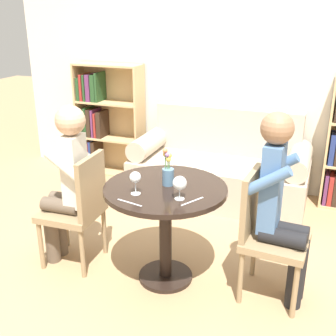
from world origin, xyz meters
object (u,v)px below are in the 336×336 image
object	(u,v)px
bookshelf_left	(103,120)
flower_vase	(168,172)
person_left	(67,181)
couch	(220,170)
chair_left	(79,206)
chair_right	(266,230)
person_right	(281,205)
wine_glass_left	(135,178)
wine_glass_right	(180,184)

from	to	relation	value
bookshelf_left	flower_vase	size ratio (longest dim) A/B	4.88
person_left	couch	bearing A→B (deg)	151.74
bookshelf_left	chair_left	world-z (taller)	bookshelf_left
chair_right	person_right	distance (m)	0.22
chair_left	wine_glass_left	xyz separation A→B (m)	(0.55, -0.15, 0.36)
wine_glass_right	chair_right	bearing A→B (deg)	24.71
couch	wine_glass_right	distance (m)	1.81
chair_right	flower_vase	size ratio (longest dim) A/B	3.34
person_left	wine_glass_left	world-z (taller)	person_left
chair_right	person_right	xyz separation A→B (m)	(0.08, -0.01, 0.21)
wine_glass_left	flower_vase	xyz separation A→B (m)	(0.14, 0.22, -0.02)
couch	chair_right	xyz separation A→B (m)	(0.69, -1.47, 0.18)
bookshelf_left	flower_vase	bearing A→B (deg)	-49.67
chair_left	bookshelf_left	bearing A→B (deg)	-158.56
couch	bookshelf_left	bearing A→B (deg)	170.08
wine_glass_left	flower_vase	bearing A→B (deg)	57.36
bookshelf_left	wine_glass_left	bearing A→B (deg)	-55.62
person_right	flower_vase	size ratio (longest dim) A/B	4.86
couch	person_left	distance (m)	1.82
chair_left	flower_vase	xyz separation A→B (m)	(0.69, 0.07, 0.35)
bookshelf_left	chair_left	size ratio (longest dim) A/B	1.46
couch	wine_glass_right	bearing A→B (deg)	-84.73
couch	chair_right	size ratio (longest dim) A/B	1.99
chair_left	person_left	distance (m)	0.21
couch	flower_vase	xyz separation A→B (m)	(0.00, -1.52, 0.53)
person_right	wine_glass_left	bearing A→B (deg)	110.02
person_right	wine_glass_right	size ratio (longest dim) A/B	8.34
chair_right	person_right	size ratio (longest dim) A/B	0.69
chair_right	wine_glass_left	bearing A→B (deg)	112.19
chair_left	chair_right	size ratio (longest dim) A/B	1.00
bookshelf_left	person_left	xyz separation A→B (m)	(0.74, -1.87, 0.04)
wine_glass_right	flower_vase	xyz separation A→B (m)	(-0.16, 0.19, -0.01)
couch	flower_vase	size ratio (longest dim) A/B	6.63
chair_left	wine_glass_right	xyz separation A→B (m)	(0.85, -0.12, 0.36)
wine_glass_left	flower_vase	world-z (taller)	flower_vase
chair_right	flower_vase	world-z (taller)	flower_vase
person_left	wine_glass_right	distance (m)	0.96
wine_glass_left	wine_glass_right	xyz separation A→B (m)	(0.30, 0.03, -0.01)
person_right	person_left	bearing A→B (deg)	98.43
couch	chair_right	distance (m)	1.64
person_right	bookshelf_left	bearing A→B (deg)	56.63
person_left	wine_glass_right	xyz separation A→B (m)	(0.93, -0.11, 0.16)
person_left	chair_right	bearing A→B (deg)	92.67
bookshelf_left	wine_glass_right	world-z (taller)	bookshelf_left
person_right	chair_left	bearing A→B (deg)	98.45
chair_left	person_left	bearing A→B (deg)	-88.29
chair_left	wine_glass_left	bearing A→B (deg)	72.50
person_left	person_right	xyz separation A→B (m)	(1.55, 0.12, 0.01)
person_left	flower_vase	distance (m)	0.80
chair_right	wine_glass_right	xyz separation A→B (m)	(-0.53, -0.25, 0.36)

